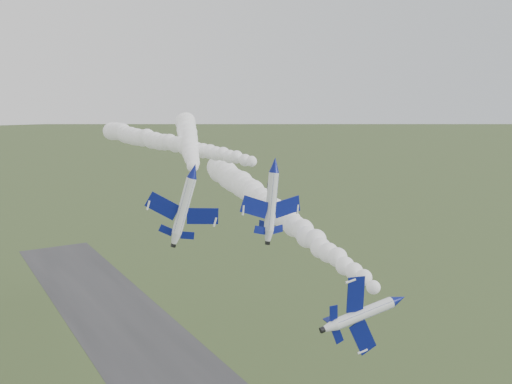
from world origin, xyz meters
TOP-DOWN VIEW (x-y plane):
  - jet_lead at (7.94, -6.49)m, footprint 4.47×11.67m
  - smoke_trail_jet_lead at (16.09, 34.84)m, footprint 18.10×79.75m
  - jet_pair_left at (-6.44, 19.81)m, footprint 10.09×12.01m
  - smoke_trail_jet_pair_left at (8.73, 55.82)m, footprint 32.92×67.77m
  - jet_pair_right at (7.83, 20.79)m, footprint 11.56×13.86m
  - smoke_trail_jet_pair_right at (4.94, 57.73)m, footprint 10.36×66.36m

SIDE VIEW (x-z plane):
  - jet_lead at x=7.94m, z-range 27.55..36.98m
  - smoke_trail_jet_lead at x=16.09m, z-range 32.19..38.14m
  - jet_pair_right at x=7.83m, z-range 43.67..47.14m
  - jet_pair_left at x=-6.44m, z-range 43.64..47.55m
  - smoke_trail_jet_pair_right at x=4.94m, z-range 43.91..48.34m
  - smoke_trail_jet_pair_left at x=8.73m, z-range 44.84..49.63m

